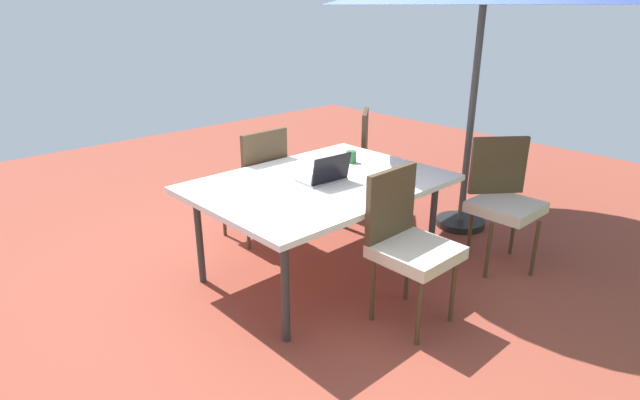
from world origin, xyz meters
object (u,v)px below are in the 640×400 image
chair_southwest (349,154)px  chair_north (408,240)px  chair_south (255,178)px  dining_table (320,187)px  laptop (325,176)px  cup (351,157)px  chair_northwest (503,196)px

chair_southwest → chair_north: size_ratio=1.00×
chair_south → dining_table: bearing=88.3°
chair_southwest → laptop: size_ratio=2.88×
dining_table → cup: bearing=-161.5°
laptop → cup: (-0.49, -0.21, -0.00)m
chair_north → laptop: bearing=88.5°
laptop → dining_table: bearing=-79.1°
chair_southwest → cup: chair_southwest is taller
chair_north → laptop: size_ratio=2.88×
dining_table → chair_south: bearing=-91.4°
laptop → chair_northwest: bearing=150.8°
chair_northwest → laptop: 1.40m
chair_south → cup: 0.84m
chair_northwest → cup: size_ratio=10.53×
chair_southwest → cup: bearing=5.5°
chair_southwest → cup: 0.93m
chair_south → laptop: size_ratio=2.88×
chair_north → laptop: (-0.01, -0.76, 0.23)m
dining_table → laptop: bearing=95.8°
chair_southwest → laptop: 1.43m
dining_table → chair_northwest: size_ratio=1.80×
dining_table → laptop: size_ratio=5.18×
chair_northwest → cup: chair_northwest is taller
dining_table → chair_south: chair_south is taller
dining_table → chair_northwest: chair_northwest is taller
chair_southwest → chair_north: same height
chair_southwest → chair_northwest: (-0.01, 1.63, 0.00)m
chair_north → chair_southwest: bearing=54.0°
chair_northwest → cup: bearing=160.8°
dining_table → cup: (-0.49, -0.16, 0.09)m
chair_northwest → chair_south: (1.12, -1.65, 0.00)m
chair_southwest → chair_northwest: 1.63m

